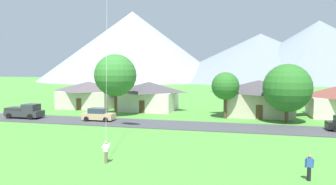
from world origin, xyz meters
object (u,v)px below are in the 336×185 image
Objects in this scene: house_rightmost at (259,97)px; tree_center at (115,75)px; house_right_center at (149,96)px; house_leftmost at (89,94)px; pickup_truck_charcoal_west_side at (25,111)px; parked_car_tan_mid_west at (99,115)px; tree_right_of_center at (225,86)px; watcher_person at (309,167)px; tree_left_of_center at (287,88)px.

house_rightmost is 21.34m from tree_center.
house_rightmost is at bearing -6.26° from house_right_center.
house_leftmost is 13.80m from pickup_truck_charcoal_west_side.
house_right_center is at bearing -3.39° from house_leftmost.
tree_center reaches higher than parked_car_tan_mid_west.
tree_right_of_center is 25.37m from watcher_person.
watcher_person is (-0.92, -22.19, -3.65)m from tree_left_of_center.
house_right_center is 1.22× the size of tree_left_of_center.
tree_left_of_center is at bearing -19.69° from house_right_center.
tree_right_of_center is (-4.62, -3.67, 1.80)m from house_rightmost.
tree_left_of_center is 22.51m from watcher_person.
watcher_person is at bearing -37.02° from parked_car_tan_mid_west.
tree_center is at bearing 135.62° from watcher_person.
watcher_person is at bearing -55.99° from house_right_center.
house_leftmost reaches higher than watcher_person.
tree_center is 7.07m from parked_car_tan_mid_west.
house_right_center is 8.63m from tree_center.
tree_center is at bearing 85.67° from parked_car_tan_mid_west.
house_rightmost reaches higher than watcher_person.
pickup_truck_charcoal_west_side is at bearing -171.40° from tree_left_of_center.
tree_left_of_center is (3.35, -5.57, 1.79)m from house_rightmost.
house_leftmost is 15.37m from parked_car_tan_mid_west.
pickup_truck_charcoal_west_side is (-27.03, -7.19, -3.47)m from tree_right_of_center.
tree_right_of_center is (12.98, -5.60, 2.07)m from house_right_center.
tree_center is 15.91m from tree_right_of_center.
tree_right_of_center is at bearing -141.57° from house_rightmost.
pickup_truck_charcoal_west_side is at bearing -177.01° from parked_car_tan_mid_west.
house_right_center reaches higher than pickup_truck_charcoal_west_side.
house_right_center is 22.35m from tree_left_of_center.
parked_car_tan_mid_west is (-24.09, -4.72, -3.66)m from tree_left_of_center.
house_leftmost is 0.96× the size of house_rightmost.
tree_center is (-20.37, -5.44, 3.26)m from house_rightmost.
house_leftmost is 2.37× the size of parked_car_tan_mid_west.
house_right_center reaches higher than house_leftmost.
parked_car_tan_mid_west is (-3.13, -12.22, -1.59)m from house_right_center.
watcher_person is at bearing -26.37° from pickup_truck_charcoal_west_side.
pickup_truck_charcoal_west_side reaches higher than watcher_person.
tree_center is at bearing -110.56° from house_right_center.
watcher_person is (34.08, -16.90, -0.18)m from pickup_truck_charcoal_west_side.
house_rightmost is 27.93m from watcher_person.
watcher_person is (22.80, -22.31, -5.12)m from tree_center.
tree_left_of_center is 23.76m from tree_center.
house_leftmost is 43.70m from watcher_person.
tree_right_of_center reaches higher than watcher_person.
parked_car_tan_mid_west is (-16.11, -6.62, -3.67)m from tree_right_of_center.
parked_car_tan_mid_west reaches higher than watcher_person.
tree_left_of_center is at bearing 8.60° from pickup_truck_charcoal_west_side.
parked_car_tan_mid_west is at bearing -168.91° from tree_left_of_center.
tree_left_of_center is 4.55× the size of watcher_person.
tree_left_of_center reaches higher than house_leftmost.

